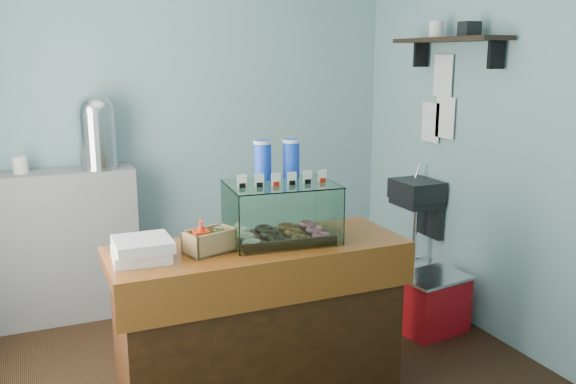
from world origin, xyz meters
name	(u,v)px	position (x,y,z in m)	size (l,w,h in m)	color
ground	(245,375)	(0.00, 0.00, 0.00)	(3.50, 3.50, 0.00)	black
room_shell	(245,91)	(0.03, 0.01, 1.71)	(3.54, 3.04, 2.82)	#7BA8B3
counter	(259,321)	(0.00, -0.25, 0.46)	(1.60, 0.60, 0.90)	#43200C
back_shelf	(66,245)	(-0.90, 1.32, 0.55)	(1.00, 0.32, 1.10)	gray
display_case	(280,207)	(0.15, -0.19, 1.08)	(0.62, 0.48, 0.54)	#381C10
condiment_crate	(208,240)	(-0.28, -0.28, 0.97)	(0.28, 0.22, 0.18)	tan
pastry_boxes	(142,249)	(-0.62, -0.26, 0.95)	(0.29, 0.29, 0.11)	white
coffee_urn	(97,129)	(-0.63, 1.31, 1.38)	(0.29, 0.29, 0.54)	silver
red_cooler	(432,303)	(1.41, 0.07, 0.20)	(0.51, 0.42, 0.41)	red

